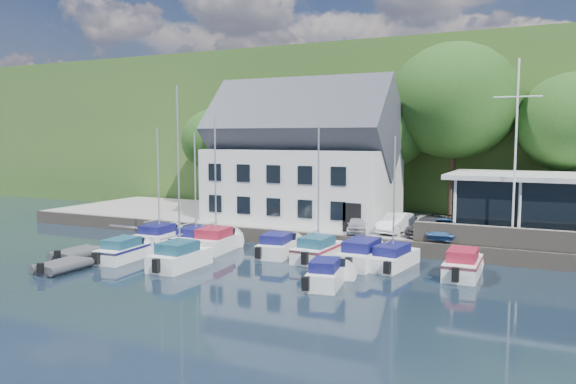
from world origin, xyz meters
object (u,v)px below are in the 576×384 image
car_dgrey (429,226)px  flagpole (515,154)px  boat_r1_2 (215,180)px  boat_r1_3 (278,244)px  car_white (397,223)px  boat_r2_0 (125,249)px  car_silver (357,225)px  boat_r1_4 (318,185)px  club_pavilion (556,206)px  dinghy_1 (63,264)px  boat_r2_1 (179,186)px  boat_r1_1 (195,185)px  car_blue (445,228)px  dinghy_0 (77,252)px  boat_r1_0 (158,181)px  boat_r1_5 (363,252)px  boat_r2_3 (326,272)px  boat_r1_7 (463,263)px  harbor_building (303,164)px  boat_r1_6 (394,195)px

car_dgrey → flagpole: 7.29m
boat_r1_2 → boat_r1_3: bearing=0.9°
car_white → boat_r2_0: size_ratio=0.70×
car_silver → boat_r1_4: bearing=-116.8°
club_pavilion → car_dgrey: club_pavilion is taller
dinghy_1 → boat_r1_2: bearing=62.1°
boat_r2_1 → flagpole: bearing=30.2°
club_pavilion → boat_r1_1: 23.54m
boat_r1_4 → club_pavilion: bearing=35.6°
boat_r1_2 → boat_r1_3: size_ratio=1.72×
car_dgrey → dinghy_1: size_ratio=1.31×
car_blue → flagpole: (4.07, -1.09, 4.83)m
club_pavilion → dinghy_0: (-26.60, -14.33, -2.67)m
dinghy_0 → dinghy_1: 3.35m
boat_r1_2 → boat_r1_4: bearing=-2.4°
club_pavilion → boat_r1_0: (-24.77, -8.67, 1.37)m
boat_r1_4 → boat_r1_5: (2.86, 0.01, -3.80)m
boat_r1_5 → boat_r2_1: 11.35m
car_dgrey → boat_r2_3: car_dgrey is taller
car_white → boat_r2_1: bearing=-120.2°
boat_r1_7 → dinghy_1: bearing=-158.7°
harbor_building → car_white: size_ratio=3.61×
car_white → car_blue: bearing=-2.6°
boat_r2_0 → boat_r1_5: bearing=16.3°
boat_r2_0 → dinghy_1: 3.89m
harbor_building → boat_r1_1: harbor_building is taller
boat_r1_1 → dinghy_0: boat_r1_1 is taller
club_pavilion → car_blue: size_ratio=3.36×
boat_r1_7 → dinghy_0: (-22.20, -5.62, -0.38)m
club_pavilion → boat_r1_7: (-4.40, -8.72, -2.28)m
car_dgrey → boat_r1_2: bearing=-139.8°
dinghy_1 → car_blue: bearing=38.0°
harbor_building → boat_r1_3: size_ratio=2.65×
boat_r1_3 → flagpole: bearing=8.8°
boat_r1_2 → dinghy_0: 9.63m
club_pavilion → dinghy_1: size_ratio=4.02×
car_silver → boat_r1_2: size_ratio=0.34×
harbor_building → boat_r1_1: size_ratio=1.70×
boat_r1_0 → dinghy_0: 7.20m
car_white → boat_r1_2: boat_r1_2 is taller
car_dgrey → boat_r2_3: size_ratio=0.89×
car_white → dinghy_1: 21.19m
club_pavilion → boat_r2_1: boat_r2_1 is taller
boat_r1_2 → boat_r1_1: bearing=163.3°
flagpole → boat_r1_3: size_ratio=2.02×
car_dgrey → boat_r1_7: size_ratio=0.77×
flagpole → boat_r1_0: bearing=-168.4°
boat_r1_1 → boat_r1_3: bearing=0.1°
boat_r2_3 → boat_r1_6: bearing=60.1°
boat_r1_1 → boat_r2_1: (2.74, -5.50, 0.50)m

